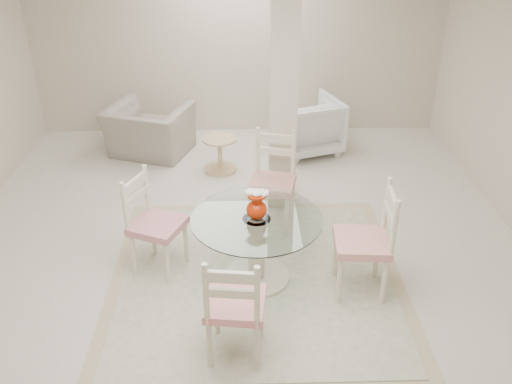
{
  "coord_description": "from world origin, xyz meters",
  "views": [
    {
      "loc": [
        0.04,
        -4.39,
        3.28
      ],
      "look_at": [
        0.16,
        -0.04,
        0.85
      ],
      "focal_mm": 38.0,
      "sensor_mm": 36.0,
      "label": 1
    }
  ],
  "objects_px": {
    "red_vase": "(257,205)",
    "armchair_white": "(307,125)",
    "dining_table": "(257,249)",
    "dining_chair_west": "(150,216)",
    "column": "(284,92)",
    "dining_chair_south": "(234,301)",
    "dining_chair_east": "(372,234)",
    "recliner_taupe": "(149,130)",
    "dining_chair_north": "(273,173)",
    "side_table": "(220,156)"
  },
  "relations": [
    {
      "from": "red_vase",
      "to": "armchair_white",
      "type": "bearing_deg",
      "value": 74.8
    },
    {
      "from": "dining_table",
      "to": "dining_chair_west",
      "type": "height_order",
      "value": "dining_chair_west"
    },
    {
      "from": "column",
      "to": "dining_chair_south",
      "type": "bearing_deg",
      "value": -101.94
    },
    {
      "from": "column",
      "to": "dining_table",
      "type": "relative_size",
      "value": 2.26
    },
    {
      "from": "dining_chair_east",
      "to": "column",
      "type": "bearing_deg",
      "value": -154.95
    },
    {
      "from": "recliner_taupe",
      "to": "armchair_white",
      "type": "xyz_separation_m",
      "value": [
        2.21,
        0.02,
        0.04
      ]
    },
    {
      "from": "dining_table",
      "to": "dining_chair_west",
      "type": "xyz_separation_m",
      "value": [
        -1.0,
        0.22,
        0.24
      ]
    },
    {
      "from": "red_vase",
      "to": "armchair_white",
      "type": "distance_m",
      "value": 3.06
    },
    {
      "from": "column",
      "to": "dining_chair_west",
      "type": "distance_m",
      "value": 2.03
    },
    {
      "from": "armchair_white",
      "to": "dining_chair_east",
      "type": "bearing_deg",
      "value": 75.18
    },
    {
      "from": "column",
      "to": "red_vase",
      "type": "distance_m",
      "value": 1.66
    },
    {
      "from": "dining_chair_north",
      "to": "armchair_white",
      "type": "xyz_separation_m",
      "value": [
        0.59,
        1.92,
        -0.23
      ]
    },
    {
      "from": "recliner_taupe",
      "to": "column",
      "type": "bearing_deg",
      "value": 160.68
    },
    {
      "from": "dining_chair_east",
      "to": "side_table",
      "type": "height_order",
      "value": "dining_chair_east"
    },
    {
      "from": "dining_table",
      "to": "dining_chair_west",
      "type": "relative_size",
      "value": 1.07
    },
    {
      "from": "dining_chair_north",
      "to": "dining_chair_east",
      "type": "bearing_deg",
      "value": -43.91
    },
    {
      "from": "dining_table",
      "to": "recliner_taupe",
      "type": "relative_size",
      "value": 1.12
    },
    {
      "from": "recliner_taupe",
      "to": "armchair_white",
      "type": "height_order",
      "value": "armchair_white"
    },
    {
      "from": "dining_table",
      "to": "dining_chair_south",
      "type": "relative_size",
      "value": 1.07
    },
    {
      "from": "column",
      "to": "dining_chair_south",
      "type": "height_order",
      "value": "column"
    },
    {
      "from": "recliner_taupe",
      "to": "side_table",
      "type": "relative_size",
      "value": 2.3
    },
    {
      "from": "armchair_white",
      "to": "side_table",
      "type": "height_order",
      "value": "armchair_white"
    },
    {
      "from": "column",
      "to": "red_vase",
      "type": "height_order",
      "value": "column"
    },
    {
      "from": "dining_chair_south",
      "to": "red_vase",
      "type": "bearing_deg",
      "value": -94.64
    },
    {
      "from": "dining_chair_south",
      "to": "dining_table",
      "type": "bearing_deg",
      "value": -94.66
    },
    {
      "from": "dining_chair_east",
      "to": "side_table",
      "type": "relative_size",
      "value": 2.58
    },
    {
      "from": "dining_table",
      "to": "dining_chair_south",
      "type": "xyz_separation_m",
      "value": [
        -0.2,
        -1.0,
        0.24
      ]
    },
    {
      "from": "dining_chair_north",
      "to": "recliner_taupe",
      "type": "bearing_deg",
      "value": 142.85
    },
    {
      "from": "dining_chair_south",
      "to": "dining_chair_north",
      "type": "bearing_deg",
      "value": -94.87
    },
    {
      "from": "armchair_white",
      "to": "column",
      "type": "bearing_deg",
      "value": 53.09
    },
    {
      "from": "side_table",
      "to": "red_vase",
      "type": "bearing_deg",
      "value": -79.94
    },
    {
      "from": "dining_chair_north",
      "to": "armchair_white",
      "type": "relative_size",
      "value": 1.38
    },
    {
      "from": "dining_chair_north",
      "to": "dining_chair_south",
      "type": "xyz_separation_m",
      "value": [
        -0.41,
        -2.01,
        -0.04
      ]
    },
    {
      "from": "recliner_taupe",
      "to": "dining_chair_east",
      "type": "bearing_deg",
      "value": 146.55
    },
    {
      "from": "dining_table",
      "to": "dining_chair_west",
      "type": "distance_m",
      "value": 1.05
    },
    {
      "from": "column",
      "to": "armchair_white",
      "type": "bearing_deg",
      "value": 71.82
    },
    {
      "from": "red_vase",
      "to": "dining_chair_west",
      "type": "relative_size",
      "value": 0.25
    },
    {
      "from": "dining_table",
      "to": "dining_chair_south",
      "type": "height_order",
      "value": "dining_chair_south"
    },
    {
      "from": "column",
      "to": "dining_chair_south",
      "type": "xyz_separation_m",
      "value": [
        -0.54,
        -2.54,
        -0.76
      ]
    },
    {
      "from": "dining_chair_west",
      "to": "dining_chair_south",
      "type": "distance_m",
      "value": 1.46
    },
    {
      "from": "dining_chair_east",
      "to": "dining_chair_south",
      "type": "bearing_deg",
      "value": -52.22
    },
    {
      "from": "red_vase",
      "to": "side_table",
      "type": "xyz_separation_m",
      "value": [
        -0.41,
        2.33,
        -0.61
      ]
    },
    {
      "from": "side_table",
      "to": "column",
      "type": "bearing_deg",
      "value": -46.51
    },
    {
      "from": "red_vase",
      "to": "side_table",
      "type": "distance_m",
      "value": 2.45
    },
    {
      "from": "dining_chair_east",
      "to": "recliner_taupe",
      "type": "bearing_deg",
      "value": -138.01
    },
    {
      "from": "column",
      "to": "dining_chair_east",
      "type": "height_order",
      "value": "column"
    },
    {
      "from": "dining_chair_south",
      "to": "armchair_white",
      "type": "bearing_deg",
      "value": -97.65
    },
    {
      "from": "dining_chair_west",
      "to": "armchair_white",
      "type": "height_order",
      "value": "dining_chair_west"
    },
    {
      "from": "dining_chair_east",
      "to": "dining_chair_south",
      "type": "relative_size",
      "value": 1.07
    },
    {
      "from": "dining_chair_west",
      "to": "recliner_taupe",
      "type": "bearing_deg",
      "value": 31.88
    }
  ]
}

